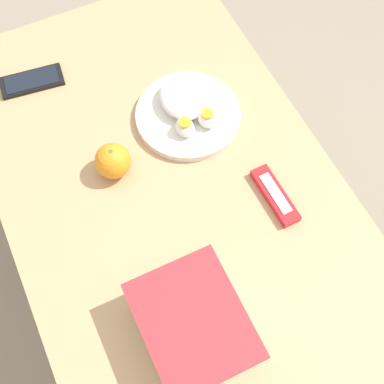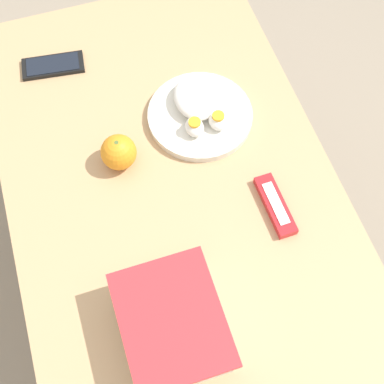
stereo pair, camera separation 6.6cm
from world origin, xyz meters
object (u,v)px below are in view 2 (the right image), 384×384
Objects in this scene: food_container at (172,326)px; rice_plate at (199,111)px; candy_bar at (275,205)px; orange_fruit at (119,152)px; cell_phone at (53,65)px.

food_container reaches higher than rice_plate.
rice_plate reaches higher than candy_bar.
orange_fruit reaches higher than cell_phone.
food_container is at bearing 123.09° from candy_bar.
food_container is 1.55× the size of candy_bar.
orange_fruit is at bearing -163.91° from cell_phone.
orange_fruit is at bearing 0.19° from food_container.
rice_plate is at bearing -23.99° from food_container.
food_container is 0.38m from orange_fruit.
cell_phone is at bearing 7.37° from food_container.
orange_fruit reaches higher than candy_bar.
candy_bar is (-0.26, -0.08, -0.01)m from rice_plate.
rice_plate is at bearing -130.25° from cell_phone.
food_container is at bearing 156.01° from rice_plate.
candy_bar is (-0.20, -0.27, -0.03)m from orange_fruit.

